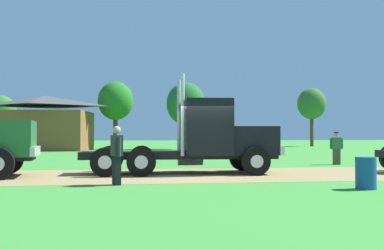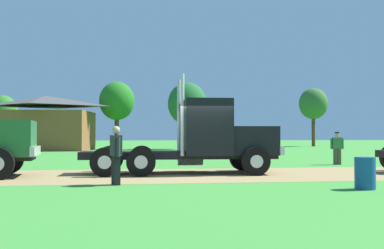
{
  "view_description": "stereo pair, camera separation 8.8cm",
  "coord_description": "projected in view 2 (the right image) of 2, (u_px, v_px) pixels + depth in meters",
  "views": [
    {
      "loc": [
        -2.6,
        -16.9,
        1.48
      ],
      "look_at": [
        -0.04,
        1.54,
        1.88
      ],
      "focal_mm": 43.62,
      "sensor_mm": 36.0,
      "label": 1
    },
    {
      "loc": [
        -2.51,
        -16.91,
        1.48
      ],
      "look_at": [
        -0.04,
        1.54,
        1.88
      ],
      "focal_mm": 43.62,
      "sensor_mm": 36.0,
      "label": 2
    }
  ],
  "objects": [
    {
      "name": "tree_mid",
      "position": [
        117.0,
        101.0,
        46.65
      ],
      "size": [
        3.51,
        3.51,
        6.78
      ],
      "color": "#513823",
      "rests_on": "ground_plane"
    },
    {
      "name": "visitor_standing_near",
      "position": [
        116.0,
        153.0,
        13.64
      ],
      "size": [
        0.38,
        0.64,
        1.73
      ],
      "color": "#2D2D33",
      "rests_on": "ground_plane"
    },
    {
      "name": "shed_building",
      "position": [
        45.0,
        124.0,
        43.92
      ],
      "size": [
        9.36,
        7.61,
        5.15
      ],
      "color": "brown",
      "rests_on": "ground_plane"
    },
    {
      "name": "tree_left",
      "position": [
        2.0,
        112.0,
        54.02
      ],
      "size": [
        3.5,
        3.5,
        6.03
      ],
      "color": "#513823",
      "rests_on": "ground_plane"
    },
    {
      "name": "steel_barrel",
      "position": [
        365.0,
        173.0,
        12.54
      ],
      "size": [
        0.55,
        0.55,
        0.87
      ],
      "primitive_type": "cylinder",
      "color": "#19478C",
      "rests_on": "ground_plane"
    },
    {
      "name": "tree_far_right",
      "position": [
        313.0,
        104.0,
        57.94
      ],
      "size": [
        3.53,
        3.53,
        7.26
      ],
      "color": "#513823",
      "rests_on": "ground_plane"
    },
    {
      "name": "truck_foreground_white",
      "position": [
        207.0,
        139.0,
        17.79
      ],
      "size": [
        7.5,
        2.94,
        3.67
      ],
      "color": "black",
      "rests_on": "ground_plane"
    },
    {
      "name": "visitor_far_side",
      "position": [
        337.0,
        147.0,
        22.83
      ],
      "size": [
        0.62,
        0.37,
        1.6
      ],
      "color": "#33723F",
      "rests_on": "ground_plane"
    },
    {
      "name": "tree_right",
      "position": [
        187.0,
        104.0,
        46.7
      ],
      "size": [
        3.89,
        3.89,
        6.7
      ],
      "color": "#513823",
      "rests_on": "ground_plane"
    },
    {
      "name": "dirt_track",
      "position": [
        199.0,
        175.0,
        17.06
      ],
      "size": [
        120.0,
        5.95,
        0.01
      ],
      "primitive_type": "cube",
      "color": "#998151",
      "rests_on": "ground_plane"
    },
    {
      "name": "ground_plane",
      "position": [
        199.0,
        175.0,
        17.06
      ],
      "size": [
        200.0,
        200.0,
        0.0
      ],
      "primitive_type": "plane",
      "color": "#3D8E34"
    }
  ]
}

